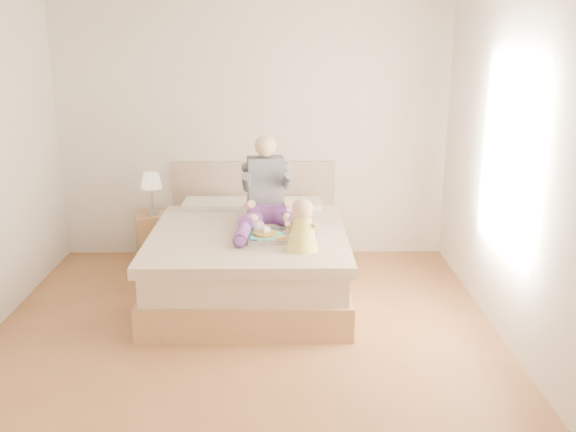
{
  "coord_description": "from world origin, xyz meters",
  "views": [
    {
      "loc": [
        0.28,
        -4.47,
        2.28
      ],
      "look_at": [
        0.35,
        0.94,
        0.73
      ],
      "focal_mm": 40.0,
      "sensor_mm": 36.0,
      "label": 1
    }
  ],
  "objects_px": {
    "tray": "(277,234)",
    "adult": "(268,198)",
    "nightstand": "(157,236)",
    "bed": "(250,256)",
    "baby": "(302,229)"
  },
  "relations": [
    {
      "from": "adult",
      "to": "baby",
      "type": "distance_m",
      "value": 0.78
    },
    {
      "from": "nightstand",
      "to": "adult",
      "type": "relative_size",
      "value": 0.5
    },
    {
      "from": "adult",
      "to": "bed",
      "type": "bearing_deg",
      "value": -172.9
    },
    {
      "from": "tray",
      "to": "adult",
      "type": "bearing_deg",
      "value": 97.4
    },
    {
      "from": "bed",
      "to": "adult",
      "type": "height_order",
      "value": "adult"
    },
    {
      "from": "tray",
      "to": "baby",
      "type": "relative_size",
      "value": 1.26
    },
    {
      "from": "bed",
      "to": "nightstand",
      "type": "xyz_separation_m",
      "value": [
        -1.0,
        0.8,
        -0.07
      ]
    },
    {
      "from": "nightstand",
      "to": "tray",
      "type": "relative_size",
      "value": 0.94
    },
    {
      "from": "bed",
      "to": "nightstand",
      "type": "distance_m",
      "value": 1.28
    },
    {
      "from": "bed",
      "to": "baby",
      "type": "height_order",
      "value": "baby"
    },
    {
      "from": "bed",
      "to": "adult",
      "type": "distance_m",
      "value": 0.56
    },
    {
      "from": "bed",
      "to": "adult",
      "type": "xyz_separation_m",
      "value": [
        0.16,
        0.04,
        0.53
      ]
    },
    {
      "from": "nightstand",
      "to": "tray",
      "type": "xyz_separation_m",
      "value": [
        1.25,
        -1.16,
        0.39
      ]
    },
    {
      "from": "baby",
      "to": "adult",
      "type": "bearing_deg",
      "value": 116.54
    },
    {
      "from": "adult",
      "to": "nightstand",
      "type": "bearing_deg",
      "value": 140.53
    }
  ]
}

